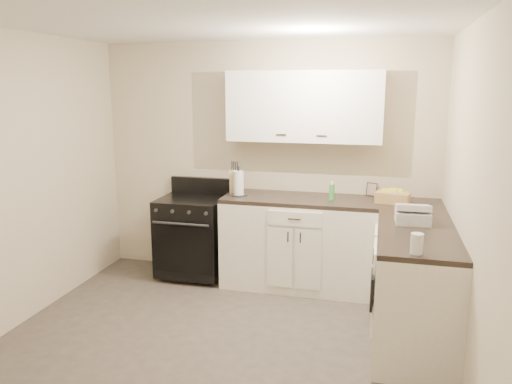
% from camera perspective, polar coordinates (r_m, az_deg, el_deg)
% --- Properties ---
extents(floor, '(3.60, 3.60, 0.00)m').
position_cam_1_polar(floor, '(4.11, -4.90, -17.84)').
color(floor, '#473F38').
rests_on(floor, ground).
extents(ceiling, '(3.60, 3.60, 0.00)m').
position_cam_1_polar(ceiling, '(3.59, -5.66, 19.28)').
color(ceiling, white).
rests_on(ceiling, wall_back).
extents(wall_back, '(3.60, 0.00, 3.60)m').
position_cam_1_polar(wall_back, '(5.35, 1.13, 3.53)').
color(wall_back, beige).
rests_on(wall_back, ground).
extents(wall_right, '(0.00, 3.60, 3.60)m').
position_cam_1_polar(wall_right, '(3.50, 23.77, -2.11)').
color(wall_right, beige).
rests_on(wall_right, ground).
extents(wall_left, '(0.00, 3.60, 3.60)m').
position_cam_1_polar(wall_left, '(4.57, -27.10, 0.70)').
color(wall_left, beige).
rests_on(wall_left, ground).
extents(wall_front, '(3.60, 0.00, 3.60)m').
position_cam_1_polar(wall_front, '(2.12, -21.87, -10.99)').
color(wall_front, beige).
rests_on(wall_front, ground).
extents(base_cabinets_back, '(1.55, 0.60, 0.90)m').
position_cam_1_polar(base_cabinets_back, '(5.17, 4.96, -5.95)').
color(base_cabinets_back, silver).
rests_on(base_cabinets_back, floor).
extents(base_cabinets_right, '(0.60, 1.90, 0.90)m').
position_cam_1_polar(base_cabinets_right, '(4.51, 17.36, -9.22)').
color(base_cabinets_right, silver).
rests_on(base_cabinets_right, floor).
extents(countertop_back, '(1.55, 0.60, 0.04)m').
position_cam_1_polar(countertop_back, '(5.04, 5.06, -0.86)').
color(countertop_back, black).
rests_on(countertop_back, base_cabinets_back).
extents(countertop_right, '(0.60, 1.90, 0.04)m').
position_cam_1_polar(countertop_right, '(4.37, 17.74, -3.46)').
color(countertop_right, black).
rests_on(countertop_right, base_cabinets_right).
extents(upper_cabinets, '(1.55, 0.30, 0.70)m').
position_cam_1_polar(upper_cabinets, '(5.07, 5.53, 9.70)').
color(upper_cabinets, white).
rests_on(upper_cabinets, wall_back).
extents(stove, '(0.68, 0.58, 0.83)m').
position_cam_1_polar(stove, '(5.44, -7.28, -4.97)').
color(stove, black).
rests_on(stove, floor).
extents(knife_block, '(0.14, 0.13, 0.25)m').
position_cam_1_polar(knife_block, '(5.20, -2.43, 1.19)').
color(knife_block, tan).
rests_on(knife_block, countertop_back).
extents(paper_towel, '(0.12, 0.12, 0.25)m').
position_cam_1_polar(paper_towel, '(5.10, -2.00, 1.01)').
color(paper_towel, white).
rests_on(paper_towel, countertop_back).
extents(soap_bottle, '(0.07, 0.07, 0.16)m').
position_cam_1_polar(soap_bottle, '(4.95, 8.65, -0.03)').
color(soap_bottle, green).
rests_on(soap_bottle, countertop_back).
extents(picture_frame, '(0.11, 0.07, 0.14)m').
position_cam_1_polar(picture_frame, '(5.22, 13.08, 0.30)').
color(picture_frame, black).
rests_on(picture_frame, countertop_back).
extents(wicker_basket, '(0.35, 0.27, 0.10)m').
position_cam_1_polar(wicker_basket, '(4.97, 15.36, -0.59)').
color(wicker_basket, tan).
rests_on(wicker_basket, countertop_right).
extents(countertop_grill, '(0.28, 0.26, 0.10)m').
position_cam_1_polar(countertop_grill, '(4.29, 17.45, -2.75)').
color(countertop_grill, silver).
rests_on(countertop_grill, countertop_right).
extents(glass_jar, '(0.11, 0.11, 0.14)m').
position_cam_1_polar(glass_jar, '(3.52, 17.91, -5.64)').
color(glass_jar, silver).
rests_on(glass_jar, countertop_right).
extents(oven_mitt_near, '(0.02, 0.15, 0.26)m').
position_cam_1_polar(oven_mitt_near, '(3.97, 13.08, -11.10)').
color(oven_mitt_near, black).
rests_on(oven_mitt_near, base_cabinets_right).
extents(oven_mitt_far, '(0.02, 0.17, 0.29)m').
position_cam_1_polar(oven_mitt_far, '(4.13, 13.11, -10.74)').
color(oven_mitt_far, black).
rests_on(oven_mitt_far, base_cabinets_right).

